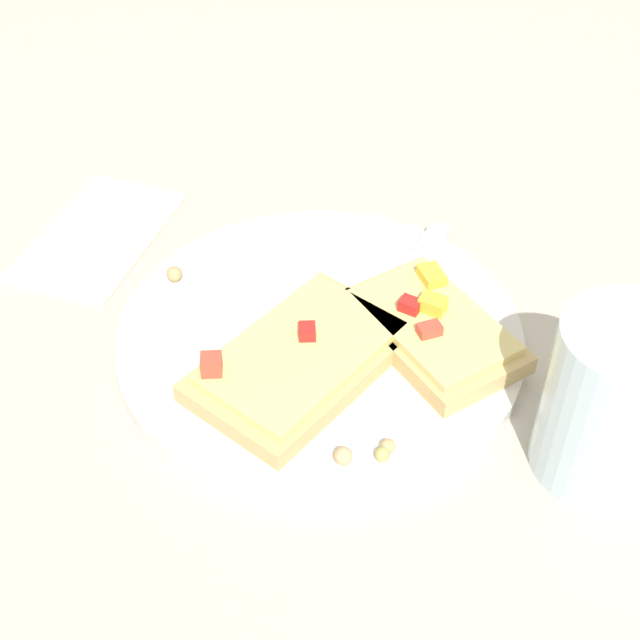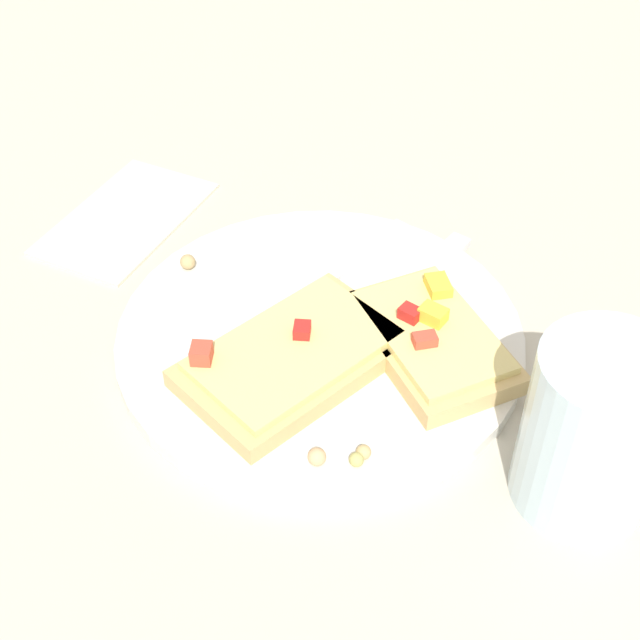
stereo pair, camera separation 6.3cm
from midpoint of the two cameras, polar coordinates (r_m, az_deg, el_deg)
The scene contains 9 objects.
ground_plane at distance 0.65m, azimuth 2.79°, elevation -1.56°, with size 4.00×4.00×0.00m, color #BCB29E.
plate at distance 0.64m, azimuth 2.81°, elevation -1.18°, with size 0.29×0.29×0.01m.
fork at distance 0.66m, azimuth 1.79°, elevation 1.41°, with size 0.21×0.07×0.01m.
knife at distance 0.67m, azimuth 7.96°, elevation 1.36°, with size 0.21×0.06×0.01m.
pizza_slice_main at distance 0.61m, azimuth 0.88°, elevation -2.42°, with size 0.17×0.14×0.03m.
pizza_slice_corner at distance 0.63m, azimuth 10.02°, elevation -1.28°, with size 0.14×0.15×0.03m.
crumb_scatter at distance 0.60m, azimuth 1.66°, elevation -3.29°, with size 0.16×0.21×0.01m.
drinking_glass at distance 0.55m, azimuth 20.38°, elevation -6.85°, with size 0.08×0.08×0.11m.
napkin at distance 0.77m, azimuth -10.03°, elevation 6.42°, with size 0.15×0.09×0.01m.
Camera 2 is at (-0.42, -0.20, 0.45)m, focal length 50.00 mm.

